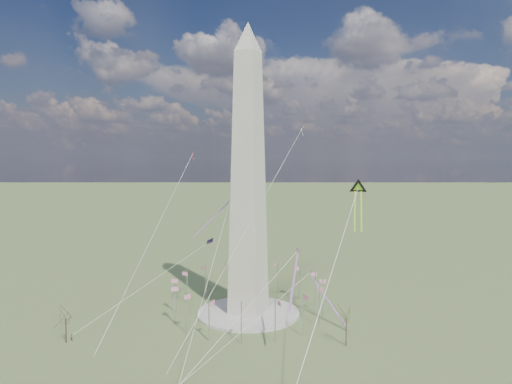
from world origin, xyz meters
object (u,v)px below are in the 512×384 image
at_px(washington_monument, 248,178).
at_px(kite_delta_black, 358,190).
at_px(person_west, 72,337).
at_px(tree_near, 346,317).

height_order(washington_monument, kite_delta_black, washington_monument).
relative_size(person_west, kite_delta_black, 0.10).
xyz_separation_m(person_west, kite_delta_black, (74.13, 50.03, 43.66)).
xyz_separation_m(tree_near, person_west, (-75.42, -32.86, -7.78)).
bearing_deg(tree_near, person_west, -156.46).
bearing_deg(person_west, washington_monument, -129.34).
bearing_deg(kite_delta_black, washington_monument, -5.28).
bearing_deg(person_west, tree_near, -155.70).
relative_size(tree_near, person_west, 6.54).
bearing_deg(person_west, kite_delta_black, -145.23).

